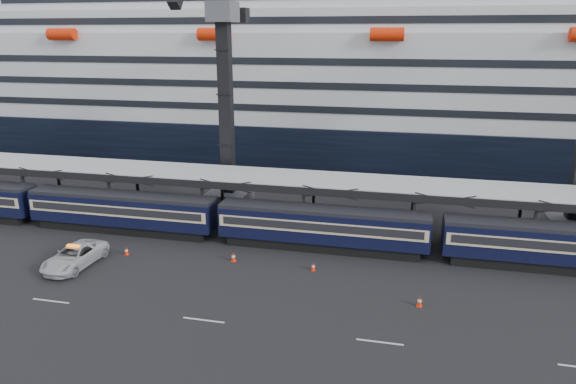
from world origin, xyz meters
name	(u,v)px	position (x,y,z in m)	size (l,w,h in m)	color
ground	(412,314)	(0.00, 0.00, 0.00)	(260.00, 260.00, 0.00)	black
lane_markings	(557,376)	(8.15, -5.23, 0.01)	(111.00, 4.27, 0.02)	beige
train	(359,229)	(-4.65, 10.00, 2.20)	(133.05, 3.00, 4.05)	black
canopy	(415,187)	(0.00, 14.00, 5.25)	(130.00, 6.25, 5.53)	#9D9FA5
cruise_ship	(408,80)	(-1.08, 45.99, 12.34)	(214.09, 28.84, 34.00)	black
crane_dark_near	(225,103)	(-20.00, 18.59, 11.93)	(4.50, 17.75, 35.08)	#4E5056
pickup_truck	(75,256)	(-27.84, 1.74, 0.88)	(2.92, 6.34, 1.76)	#B4B6BB
traffic_cone_b	(126,251)	(-24.79, 4.78, 0.37)	(0.38, 0.38, 0.76)	#F42807
traffic_cone_c	(233,257)	(-15.04, 5.58, 0.42)	(0.43, 0.43, 0.86)	#F42807
traffic_cone_d	(313,267)	(-7.98, 5.32, 0.36)	(0.36, 0.36, 0.72)	#F42807
traffic_cone_e	(420,301)	(0.55, 1.22, 0.40)	(0.41, 0.41, 0.82)	#F42807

